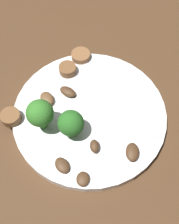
{
  "coord_description": "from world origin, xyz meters",
  "views": [
    {
      "loc": [
        0.14,
        -0.18,
        0.41
      ],
      "look_at": [
        0.0,
        0.0,
        0.02
      ],
      "focal_mm": 43.71,
      "sensor_mm": 36.0,
      "label": 1
    }
  ],
  "objects_px": {
    "broccoli_floret_0": "(69,122)",
    "sausage_slice_0": "(11,117)",
    "plate": "(90,114)",
    "broccoli_floret_1": "(40,114)",
    "sausage_slice_2": "(81,56)",
    "mushroom_0": "(47,99)",
    "mushroom_5": "(132,152)",
    "mushroom_3": "(62,165)",
    "mushroom_4": "(83,179)",
    "sausage_slice_1": "(68,69)",
    "fork": "(127,103)",
    "mushroom_2": "(95,146)",
    "mushroom_1": "(68,92)"
  },
  "relations": [
    {
      "from": "mushroom_3",
      "to": "broccoli_floret_1",
      "type": "bearing_deg",
      "value": 153.15
    },
    {
      "from": "mushroom_1",
      "to": "mushroom_3",
      "type": "relative_size",
      "value": 1.11
    },
    {
      "from": "mushroom_2",
      "to": "sausage_slice_2",
      "type": "bearing_deg",
      "value": 134.52
    },
    {
      "from": "mushroom_0",
      "to": "mushroom_1",
      "type": "distance_m",
      "value": 0.04
    },
    {
      "from": "mushroom_0",
      "to": "mushroom_2",
      "type": "bearing_deg",
      "value": -10.4
    },
    {
      "from": "broccoli_floret_0",
      "to": "mushroom_5",
      "type": "relative_size",
      "value": 1.68
    },
    {
      "from": "broccoli_floret_0",
      "to": "mushroom_2",
      "type": "relative_size",
      "value": 2.35
    },
    {
      "from": "sausage_slice_0",
      "to": "mushroom_1",
      "type": "height_order",
      "value": "sausage_slice_0"
    },
    {
      "from": "plate",
      "to": "sausage_slice_2",
      "type": "height_order",
      "value": "sausage_slice_2"
    },
    {
      "from": "mushroom_0",
      "to": "plate",
      "type": "bearing_deg",
      "value": 19.71
    },
    {
      "from": "broccoli_floret_1",
      "to": "mushroom_0",
      "type": "xyz_separation_m",
      "value": [
        -0.03,
        0.04,
        -0.03
      ]
    },
    {
      "from": "sausage_slice_0",
      "to": "mushroom_3",
      "type": "bearing_deg",
      "value": -5.67
    },
    {
      "from": "broccoli_floret_0",
      "to": "sausage_slice_0",
      "type": "xyz_separation_m",
      "value": [
        -0.09,
        -0.04,
        -0.02
      ]
    },
    {
      "from": "mushroom_0",
      "to": "broccoli_floret_0",
      "type": "bearing_deg",
      "value": -17.36
    },
    {
      "from": "mushroom_5",
      "to": "sausage_slice_2",
      "type": "bearing_deg",
      "value": 150.01
    },
    {
      "from": "broccoli_floret_1",
      "to": "sausage_slice_0",
      "type": "xyz_separation_m",
      "value": [
        -0.05,
        -0.02,
        -0.03
      ]
    },
    {
      "from": "broccoli_floret_1",
      "to": "plate",
      "type": "bearing_deg",
      "value": 56.16
    },
    {
      "from": "broccoli_floret_1",
      "to": "sausage_slice_0",
      "type": "height_order",
      "value": "broccoli_floret_1"
    },
    {
      "from": "sausage_slice_0",
      "to": "mushroom_0",
      "type": "bearing_deg",
      "value": 70.12
    },
    {
      "from": "sausage_slice_0",
      "to": "mushroom_5",
      "type": "xyz_separation_m",
      "value": [
        0.19,
        0.07,
        -0.0
      ]
    },
    {
      "from": "mushroom_3",
      "to": "mushroom_5",
      "type": "xyz_separation_m",
      "value": [
        0.07,
        0.08,
        0.0
      ]
    },
    {
      "from": "broccoli_floret_1",
      "to": "mushroom_4",
      "type": "distance_m",
      "value": 0.11
    },
    {
      "from": "sausage_slice_1",
      "to": "mushroom_2",
      "type": "bearing_deg",
      "value": -35.38
    },
    {
      "from": "plate",
      "to": "mushroom_4",
      "type": "relative_size",
      "value": 11.35
    },
    {
      "from": "plate",
      "to": "fork",
      "type": "distance_m",
      "value": 0.07
    },
    {
      "from": "broccoli_floret_0",
      "to": "sausage_slice_2",
      "type": "relative_size",
      "value": 1.46
    },
    {
      "from": "broccoli_floret_1",
      "to": "mushroom_3",
      "type": "xyz_separation_m",
      "value": [
        0.07,
        -0.03,
        -0.03
      ]
    },
    {
      "from": "plate",
      "to": "broccoli_floret_0",
      "type": "xyz_separation_m",
      "value": [
        -0.0,
        -0.05,
        0.04
      ]
    },
    {
      "from": "broccoli_floret_1",
      "to": "sausage_slice_2",
      "type": "bearing_deg",
      "value": 105.23
    },
    {
      "from": "sausage_slice_0",
      "to": "sausage_slice_2",
      "type": "distance_m",
      "value": 0.17
    },
    {
      "from": "broccoli_floret_1",
      "to": "mushroom_3",
      "type": "relative_size",
      "value": 2.29
    },
    {
      "from": "broccoli_floret_1",
      "to": "mushroom_4",
      "type": "bearing_deg",
      "value": -16.98
    },
    {
      "from": "plate",
      "to": "broccoli_floret_0",
      "type": "distance_m",
      "value": 0.06
    },
    {
      "from": "broccoli_floret_0",
      "to": "sausage_slice_2",
      "type": "height_order",
      "value": "broccoli_floret_0"
    },
    {
      "from": "sausage_slice_2",
      "to": "mushroom_5",
      "type": "distance_m",
      "value": 0.21
    },
    {
      "from": "fork",
      "to": "mushroom_4",
      "type": "distance_m",
      "value": 0.15
    },
    {
      "from": "fork",
      "to": "broccoli_floret_0",
      "type": "relative_size",
      "value": 3.42
    },
    {
      "from": "broccoli_floret_1",
      "to": "sausage_slice_2",
      "type": "relative_size",
      "value": 1.78
    },
    {
      "from": "sausage_slice_1",
      "to": "mushroom_0",
      "type": "relative_size",
      "value": 1.06
    },
    {
      "from": "sausage_slice_0",
      "to": "mushroom_0",
      "type": "xyz_separation_m",
      "value": [
        0.02,
        0.06,
        -0.0
      ]
    },
    {
      "from": "plate",
      "to": "sausage_slice_0",
      "type": "relative_size",
      "value": 8.06
    },
    {
      "from": "broccoli_floret_0",
      "to": "mushroom_2",
      "type": "height_order",
      "value": "broccoli_floret_0"
    },
    {
      "from": "plate",
      "to": "broccoli_floret_1",
      "type": "bearing_deg",
      "value": -123.84
    },
    {
      "from": "broccoli_floret_1",
      "to": "mushroom_1",
      "type": "bearing_deg",
      "value": 96.61
    },
    {
      "from": "fork",
      "to": "sausage_slice_1",
      "type": "xyz_separation_m",
      "value": [
        -0.12,
        -0.01,
        0.01
      ]
    },
    {
      "from": "mushroom_0",
      "to": "mushroom_3",
      "type": "distance_m",
      "value": 0.12
    },
    {
      "from": "mushroom_4",
      "to": "plate",
      "type": "bearing_deg",
      "value": 122.21
    },
    {
      "from": "broccoli_floret_0",
      "to": "sausage_slice_0",
      "type": "distance_m",
      "value": 0.1
    },
    {
      "from": "fork",
      "to": "sausage_slice_0",
      "type": "height_order",
      "value": "sausage_slice_0"
    },
    {
      "from": "plate",
      "to": "sausage_slice_2",
      "type": "xyz_separation_m",
      "value": [
        -0.08,
        0.08,
        0.01
      ]
    }
  ]
}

